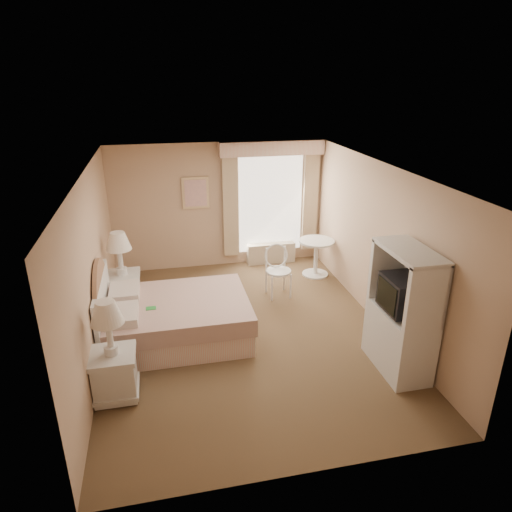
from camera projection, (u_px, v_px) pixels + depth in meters
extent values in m
cube|color=brown|center=(246.00, 332.00, 7.03)|extent=(4.20, 5.50, 0.01)
cube|color=silver|center=(245.00, 170.00, 6.09)|extent=(4.20, 5.50, 0.01)
cube|color=tan|center=(219.00, 206.00, 9.05)|extent=(4.20, 0.01, 2.50)
cube|color=tan|center=(304.00, 370.00, 4.07)|extent=(4.20, 0.01, 2.50)
cube|color=tan|center=(93.00, 269.00, 6.15)|extent=(0.01, 5.50, 2.50)
cube|color=tan|center=(380.00, 246.00, 6.97)|extent=(0.01, 5.50, 2.50)
cube|color=white|center=(270.00, 203.00, 9.23)|extent=(1.30, 0.02, 2.00)
cube|color=tan|center=(230.00, 207.00, 9.02)|extent=(0.30, 0.08, 2.05)
cube|color=tan|center=(310.00, 202.00, 9.35)|extent=(0.30, 0.08, 2.05)
cube|color=#E3A293|center=(272.00, 148.00, 8.73)|extent=(2.05, 0.20, 0.28)
cube|color=beige|center=(271.00, 253.00, 9.54)|extent=(1.00, 0.22, 0.42)
cube|color=#D8B585|center=(196.00, 193.00, 8.82)|extent=(0.52, 0.03, 0.62)
cube|color=beige|center=(196.00, 193.00, 8.81)|extent=(0.42, 0.02, 0.52)
cube|color=#E3A293|center=(180.00, 327.00, 6.83)|extent=(2.00, 1.52, 0.34)
cube|color=#C29A91|center=(178.00, 309.00, 6.71)|extent=(2.05, 1.58, 0.27)
cube|color=beige|center=(122.00, 315.00, 6.16)|extent=(0.43, 0.59, 0.13)
cube|color=beige|center=(125.00, 292.00, 6.82)|extent=(0.43, 0.59, 0.13)
cube|color=green|center=(151.00, 308.00, 6.46)|extent=(0.14, 0.10, 0.01)
cube|color=silver|center=(104.00, 314.00, 6.49)|extent=(0.06, 1.62, 1.05)
cylinder|color=#9E7054|center=(103.00, 308.00, 6.45)|extent=(0.05, 1.43, 1.43)
cube|color=silver|center=(115.00, 377.00, 5.53)|extent=(0.49, 0.49, 0.53)
cube|color=silver|center=(112.00, 356.00, 5.42)|extent=(0.53, 0.53, 0.06)
cube|color=silver|center=(117.00, 389.00, 5.60)|extent=(0.53, 0.53, 0.05)
cylinder|color=silver|center=(111.00, 350.00, 5.38)|extent=(0.17, 0.17, 0.11)
cylinder|color=silver|center=(109.00, 334.00, 5.30)|extent=(0.07, 0.07, 0.43)
cone|color=white|center=(106.00, 312.00, 5.20)|extent=(0.38, 0.38, 0.28)
cube|color=silver|center=(124.00, 293.00, 7.59)|extent=(0.51, 0.51, 0.56)
cube|color=silver|center=(122.00, 276.00, 7.47)|extent=(0.56, 0.56, 0.07)
cube|color=silver|center=(126.00, 303.00, 7.66)|extent=(0.56, 0.56, 0.06)
cylinder|color=silver|center=(122.00, 271.00, 7.44)|extent=(0.18, 0.18, 0.11)
cylinder|color=silver|center=(120.00, 259.00, 7.36)|extent=(0.08, 0.08, 0.45)
cone|color=white|center=(118.00, 241.00, 7.24)|extent=(0.40, 0.40, 0.29)
cylinder|color=silver|center=(315.00, 274.00, 9.02)|extent=(0.51, 0.51, 0.03)
cylinder|color=silver|center=(316.00, 258.00, 8.89)|extent=(0.08, 0.08, 0.68)
cylinder|color=silver|center=(317.00, 241.00, 8.76)|extent=(0.68, 0.68, 0.04)
cylinder|color=silver|center=(272.00, 289.00, 7.91)|extent=(0.03, 0.03, 0.46)
cylinder|color=silver|center=(291.00, 286.00, 8.00)|extent=(0.03, 0.03, 0.46)
cylinder|color=silver|center=(266.00, 281.00, 8.22)|extent=(0.03, 0.03, 0.46)
cylinder|color=silver|center=(284.00, 278.00, 8.31)|extent=(0.03, 0.03, 0.46)
cylinder|color=silver|center=(278.00, 271.00, 8.02)|extent=(0.47, 0.47, 0.04)
torus|color=silver|center=(276.00, 256.00, 8.05)|extent=(0.44, 0.14, 0.44)
cylinder|color=silver|center=(266.00, 259.00, 8.06)|extent=(0.03, 0.03, 0.40)
cylinder|color=silver|center=(285.00, 257.00, 8.14)|extent=(0.03, 0.03, 0.40)
cube|color=silver|center=(398.00, 340.00, 6.04)|extent=(0.51, 1.03, 0.84)
cube|color=silver|center=(427.00, 300.00, 5.30)|extent=(0.51, 0.07, 0.84)
cube|color=silver|center=(388.00, 268.00, 6.16)|extent=(0.51, 0.07, 0.84)
cube|color=silver|center=(410.00, 251.00, 5.57)|extent=(0.51, 1.03, 0.06)
cube|color=silver|center=(423.00, 281.00, 5.77)|extent=(0.04, 1.03, 0.84)
cube|color=black|center=(403.00, 294.00, 5.78)|extent=(0.45, 0.56, 0.45)
cube|color=black|center=(387.00, 296.00, 5.74)|extent=(0.02, 0.47, 0.37)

